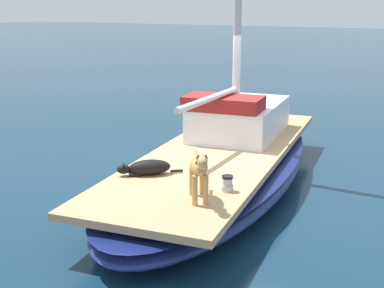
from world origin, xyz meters
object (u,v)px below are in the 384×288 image
Objects in this scene: dog_tan at (199,169)px; sailboat_main at (219,169)px; dog_black at (147,168)px; deck_winch at (227,184)px.

sailboat_main is at bearing 108.14° from dog_tan.
dog_black reaches higher than deck_winch.
deck_winch is at bearing 70.86° from dog_tan.
sailboat_main is 9.30× the size of dog_black.
dog_black is (-0.39, -1.64, 0.43)m from sailboat_main.
deck_winch is (0.90, -1.74, 0.42)m from sailboat_main.
dog_black is 0.96× the size of dog_tan.
dog_black is 1.30m from dog_tan.
dog_tan reaches higher than dog_black.
sailboat_main is at bearing 117.41° from deck_winch.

